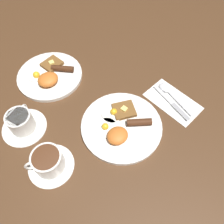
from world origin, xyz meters
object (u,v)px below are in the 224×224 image
Objects in this scene: breakfast_plate_near at (121,126)px; breakfast_plate_far at (50,75)px; knife at (173,104)px; spoon at (167,91)px; teacup_near at (49,162)px; teacup_far at (22,123)px.

breakfast_plate_near is 0.37m from breakfast_plate_far.
knife is 0.07m from spoon.
knife is at bearing 158.75° from spoon.
breakfast_plate_near is 1.50× the size of knife.
teacup_near reaches higher than spoon.
knife is at bearing -27.43° from teacup_far.
teacup_near is at bearing 174.51° from breakfast_plate_near.
teacup_far is (-0.19, -0.16, 0.02)m from breakfast_plate_far.
knife is at bearing -8.33° from teacup_near.
spoon is at bearing -22.68° from knife.
teacup_far is at bearing -140.64° from breakfast_plate_far.
breakfast_plate_near is 1.83× the size of teacup_far.
breakfast_plate_near reaches higher than spoon.
knife is at bearing -53.72° from breakfast_plate_far.
breakfast_plate_near is 1.95× the size of teacup_near.
knife is 1.05× the size of spoon.
breakfast_plate_far reaches higher than spoon.
breakfast_plate_near is 0.27m from teacup_near.
breakfast_plate_far is at bearing 48.80° from spoon.
breakfast_plate_near is at bearing -37.42° from teacup_far.
knife is (0.30, -0.41, -0.01)m from breakfast_plate_far.
teacup_far reaches higher than spoon.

